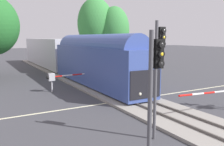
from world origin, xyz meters
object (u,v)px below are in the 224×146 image
(traffic_signal_near_left, at_px, (154,82))
(traffic_signal_median, at_px, (158,61))
(commuter_train, at_px, (66,55))
(crossing_gate_far, at_px, (58,77))
(traffic_signal_far_side, at_px, (126,51))
(elm_centre_background, at_px, (96,24))
(oak_far_right, at_px, (114,29))

(traffic_signal_near_left, relative_size, traffic_signal_median, 0.91)
(commuter_train, distance_m, crossing_gate_far, 11.13)
(traffic_signal_far_side, height_order, traffic_signal_median, traffic_signal_median)
(traffic_signal_median, xyz_separation_m, elm_centre_background, (10.75, 29.71, 3.56))
(commuter_train, bearing_deg, oak_far_right, 21.75)
(traffic_signal_far_side, bearing_deg, traffic_signal_median, -117.64)
(traffic_signal_near_left, relative_size, elm_centre_background, 0.45)
(crossing_gate_far, relative_size, elm_centre_background, 0.48)
(crossing_gate_far, height_order, elm_centre_background, elm_centre_background)
(traffic_signal_median, relative_size, elm_centre_background, 0.50)
(commuter_train, xyz_separation_m, traffic_signal_median, (-3.09, -23.41, 1.19))
(traffic_signal_near_left, xyz_separation_m, traffic_signal_median, (2.52, 2.79, 0.36))
(traffic_signal_near_left, bearing_deg, crossing_gate_far, 85.02)
(elm_centre_background, bearing_deg, oak_far_right, -41.19)
(traffic_signal_far_side, relative_size, traffic_signal_near_left, 0.98)
(commuter_train, xyz_separation_m, traffic_signal_near_left, (-5.61, -26.20, 0.83))
(commuter_train, relative_size, traffic_signal_far_side, 7.54)
(traffic_signal_far_side, height_order, elm_centre_background, elm_centre_background)
(crossing_gate_far, bearing_deg, traffic_signal_median, -85.13)
(elm_centre_background, bearing_deg, traffic_signal_median, -109.90)
(commuter_train, xyz_separation_m, crossing_gate_far, (-4.21, -10.21, -1.39))
(crossing_gate_far, distance_m, traffic_signal_far_side, 9.89)
(traffic_signal_near_left, bearing_deg, commuter_train, 77.92)
(crossing_gate_far, height_order, traffic_signal_near_left, traffic_signal_near_left)
(traffic_signal_near_left, bearing_deg, traffic_signal_far_side, 59.85)
(oak_far_right, height_order, elm_centre_background, elm_centre_background)
(traffic_signal_median, bearing_deg, crossing_gate_far, 94.87)
(traffic_signal_near_left, distance_m, oak_far_right, 34.28)
(oak_far_right, relative_size, elm_centre_background, 0.87)
(traffic_signal_near_left, bearing_deg, traffic_signal_median, 47.93)
(traffic_signal_near_left, height_order, oak_far_right, oak_far_right)
(traffic_signal_median, relative_size, oak_far_right, 0.57)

